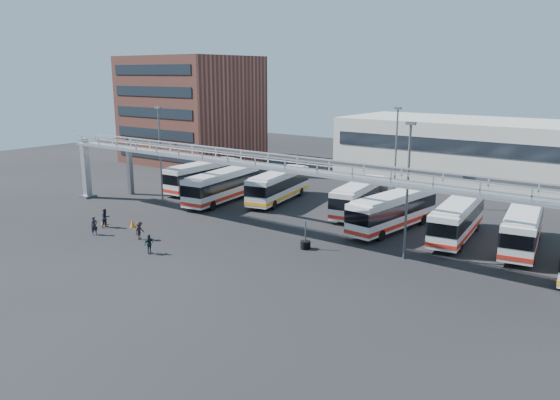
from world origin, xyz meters
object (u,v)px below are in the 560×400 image
Objects in this scene: bus_2 at (222,185)px; bus_7 at (457,219)px; light_pole_back at (396,151)px; pedestrian_b at (106,218)px; light_pole_left at (160,150)px; tire_stack at (305,244)px; pedestrian_c at (139,230)px; light_pole_mid at (408,184)px; pedestrian_d at (149,244)px; cone_left at (132,223)px; bus_3 at (279,185)px; bus_6 at (393,210)px; cone_right at (103,221)px; pedestrian_a at (94,226)px; bus_5 at (360,197)px; bus_1 at (203,175)px; bus_8 at (523,228)px.

bus_2 is 24.79m from bus_7.
pedestrian_b is at bearing -126.34° from light_pole_back.
light_pole_left is 4.41× the size of tire_stack.
bus_2 is 14.63m from pedestrian_c.
light_pole_mid is 20.00m from pedestrian_d.
cone_left is (-23.20, -6.74, -5.36)m from light_pole_mid.
light_pole_mid is at bearing -59.77° from pedestrian_d.
bus_3 is 7.09× the size of pedestrian_c.
light_pole_mid reaches higher than pedestrian_b.
light_pole_mid is at bearing -50.97° from bus_6.
light_pole_back reaches higher than bus_2.
pedestrian_a is at bearing -48.35° from cone_right.
bus_2 is 14.88m from bus_5.
light_pole_mid is at bearing -77.38° from pedestrian_c.
cone_left is (6.10, -15.17, -1.47)m from bus_1.
light_pole_back is 22.63m from bus_1.
light_pole_left reaches higher than bus_7.
light_pole_left reaches higher than tire_stack.
pedestrian_b is at bearing -162.25° from tire_stack.
pedestrian_b is at bearing -78.78° from bus_1.
pedestrian_a is (-30.30, -17.83, -0.95)m from bus_8.
light_pole_left is 1.00× the size of light_pole_back.
bus_6 is 6.78× the size of pedestrian_a.
tire_stack is (16.65, 7.72, -0.42)m from pedestrian_a.
cone_left is (4.80, -7.74, -5.36)m from light_pole_left.
light_pole_left is at bearing 35.34° from pedestrian_a.
bus_3 is at bearing 134.51° from tire_stack.
light_pole_left is 12.98m from bus_3.
bus_8 reaches higher than tire_stack.
light_pole_left is 35.28m from bus_8.
bus_1 is 1.00× the size of bus_3.
light_pole_left is 12.93m from pedestrian_a.
bus_8 is at bearing 25.40° from cone_right.
light_pole_mid is 17.00m from light_pole_back.
bus_1 is 1.05× the size of bus_5.
cone_right is (1.98, -8.81, -5.39)m from light_pole_left.
light_pole_back is at bearing 55.04° from cone_left.
pedestrian_c is at bearing -155.97° from light_pole_mid.
bus_6 reaches higher than pedestrian_d.
light_pole_left is 24.41m from light_pole_back.
bus_6 reaches higher than cone_left.
light_pole_mid reaches higher than bus_2.
light_pole_left is at bearing 102.66° from cone_right.
pedestrian_b is 1.10× the size of pedestrian_c.
light_pole_back is at bearing 133.46° from bus_7.
light_pole_left is at bearing -83.09° from bus_1.
pedestrian_d is (11.85, -11.70, -4.96)m from light_pole_left.
bus_1 is 14.89× the size of cone_left.
bus_5 is at bearing 25.04° from light_pole_left.
light_pole_mid is at bearing -37.50° from bus_3.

